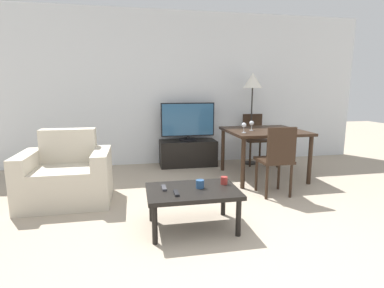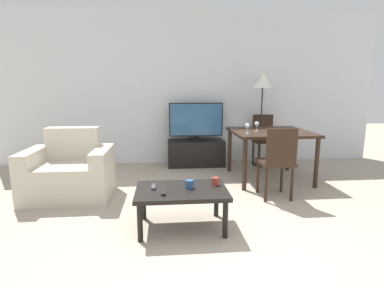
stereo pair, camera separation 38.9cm
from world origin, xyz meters
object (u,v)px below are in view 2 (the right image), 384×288
at_px(dining_chair_near, 278,159).
at_px(wine_glass_left, 247,126).
at_px(dining_chair_far, 264,137).
at_px(dining_table, 270,136).
at_px(remote_secondary, 154,187).
at_px(wine_glass_center, 257,124).
at_px(floor_lamp, 263,85).
at_px(cup_white_near, 189,184).
at_px(tv, 196,122).
at_px(armchair, 70,173).
at_px(remote_primary, 163,192).
at_px(cup_colored_far, 215,181).
at_px(tv_stand, 196,153).
at_px(coffee_table, 182,194).

relative_size(dining_chair_near, wine_glass_left, 6.18).
bearing_deg(dining_chair_far, dining_chair_near, -103.19).
height_order(dining_table, remote_secondary, dining_table).
bearing_deg(dining_chair_far, wine_glass_left, -119.60).
bearing_deg(dining_chair_near, wine_glass_left, 110.48).
height_order(dining_table, wine_glass_center, wine_glass_center).
bearing_deg(floor_lamp, cup_white_near, -122.14).
bearing_deg(dining_chair_far, floor_lamp, -165.86).
bearing_deg(dining_chair_far, tv, 176.62).
relative_size(armchair, wine_glass_center, 7.00).
height_order(dining_chair_far, remote_primary, dining_chair_far).
height_order(tv, cup_colored_far, tv).
relative_size(armchair, floor_lamp, 0.62).
bearing_deg(tv_stand, dining_chair_near, -64.93).
bearing_deg(tv, tv_stand, 90.00).
xyz_separation_m(tv_stand, dining_table, (1.02, -0.92, 0.43)).
bearing_deg(tv, remote_secondary, -105.66).
relative_size(coffee_table, floor_lamp, 0.54).
height_order(dining_chair_near, remote_secondary, dining_chair_near).
height_order(tv, dining_chair_far, tv).
distance_m(armchair, remote_primary, 1.62).
bearing_deg(dining_chair_near, cup_colored_far, -146.03).
distance_m(dining_table, cup_white_near, 2.02).
bearing_deg(remote_primary, cup_colored_far, 20.92).
xyz_separation_m(tv_stand, dining_chair_far, (1.22, -0.07, 0.28)).
xyz_separation_m(dining_table, cup_white_near, (-1.34, -1.50, -0.22)).
relative_size(tv_stand, dining_table, 0.88).
bearing_deg(remote_secondary, remote_primary, -60.07).
bearing_deg(armchair, dining_table, 10.83).
bearing_deg(armchair, tv, 39.51).
bearing_deg(tv_stand, dining_chair_far, -3.49).
relative_size(tv, cup_colored_far, 12.15).
bearing_deg(remote_secondary, tv, 74.34).
xyz_separation_m(dining_chair_far, wine_glass_left, (-0.62, -1.09, 0.33)).
bearing_deg(remote_secondary, wine_glass_left, 43.82).
xyz_separation_m(dining_chair_far, cup_white_near, (-1.53, -2.34, -0.07)).
relative_size(floor_lamp, wine_glass_left, 11.22).
xyz_separation_m(tv, dining_chair_far, (1.22, -0.07, -0.28)).
distance_m(tv_stand, remote_secondary, 2.47).
xyz_separation_m(tv, dining_table, (1.02, -0.91, -0.13)).
distance_m(tv_stand, wine_glass_center, 1.39).
relative_size(remote_secondary, wine_glass_left, 1.03).
height_order(dining_chair_near, remote_primary, dining_chair_near).
xyz_separation_m(dining_chair_near, remote_secondary, (-1.49, -0.62, -0.10)).
bearing_deg(coffee_table, remote_secondary, 167.07).
distance_m(dining_chair_far, floor_lamp, 0.91).
relative_size(remote_secondary, cup_colored_far, 1.93).
height_order(remote_primary, cup_white_near, cup_white_near).
distance_m(tv_stand, dining_chair_far, 1.25).
bearing_deg(tv, armchair, -140.49).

